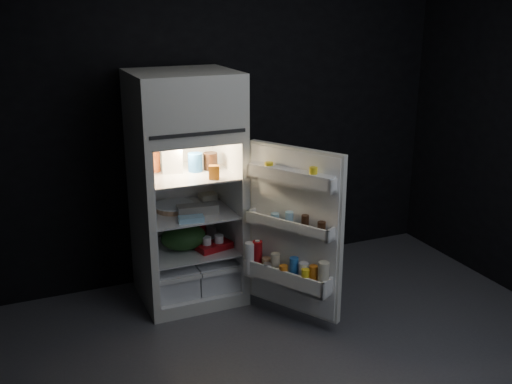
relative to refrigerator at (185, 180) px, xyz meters
name	(u,v)px	position (x,y,z in m)	size (l,w,h in m)	color
floor	(314,369)	(0.42, -1.32, -0.96)	(4.00, 3.40, 0.00)	#4D4D51
wall_back	(219,116)	(0.42, 0.38, 0.39)	(4.00, 0.00, 2.70)	black
refrigerator	(185,180)	(0.00, 0.00, 0.00)	(0.76, 0.71, 1.78)	silver
fridge_door	(292,235)	(0.56, -0.70, -0.28)	(0.53, 0.72, 1.22)	silver
milk_jug	(172,156)	(-0.08, 0.03, 0.19)	(0.15, 0.15, 0.24)	white
mayo_jar	(195,162)	(0.08, -0.03, 0.14)	(0.11, 0.11, 0.14)	blue
jam_jar	(210,161)	(0.20, -0.02, 0.14)	(0.11, 0.11, 0.13)	black
amber_bottle	(155,157)	(-0.20, 0.09, 0.18)	(0.08, 0.08, 0.22)	#CC5720
small_carton	(214,172)	(0.14, -0.27, 0.12)	(0.08, 0.06, 0.10)	orange
egg_carton	(198,209)	(0.05, -0.14, -0.19)	(0.30, 0.12, 0.07)	gray
pie	(174,207)	(-0.09, 0.01, -0.21)	(0.29, 0.29, 0.04)	tan
flat_package	(191,219)	(-0.05, -0.28, -0.21)	(0.18, 0.09, 0.04)	#91C5E0
wrapped_pkg	(208,197)	(0.23, 0.15, -0.20)	(0.13, 0.11, 0.05)	beige
produce_bag	(183,237)	(-0.05, -0.07, -0.43)	(0.35, 0.30, 0.20)	#193815
yogurt_tray	(214,246)	(0.16, -0.17, -0.50)	(0.27, 0.14, 0.05)	maroon
small_can_red	(202,230)	(0.17, 0.14, -0.48)	(0.07, 0.07, 0.09)	maroon
small_can_silver	(212,232)	(0.23, 0.07, -0.48)	(0.07, 0.07, 0.09)	silver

